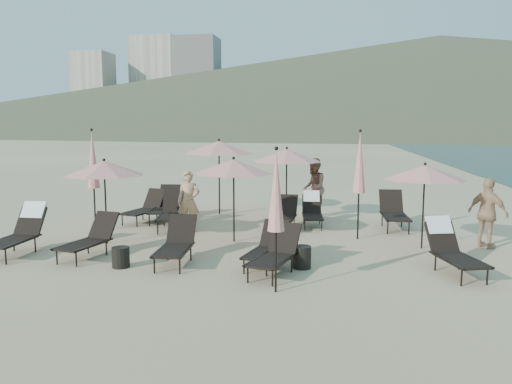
% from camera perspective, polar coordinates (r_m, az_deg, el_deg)
% --- Properties ---
extents(ground, '(800.00, 800.00, 0.00)m').
position_cam_1_polar(ground, '(10.68, -0.01, -8.37)').
color(ground, '#D6BA8C').
rests_on(ground, ground).
extents(volcanic_headland, '(690.00, 690.00, 55.00)m').
position_cam_1_polar(volcanic_headland, '(321.31, 22.00, 11.21)').
color(volcanic_headland, brown).
rests_on(volcanic_headland, ground).
extents(hotel_skyline, '(109.00, 82.00, 55.00)m').
position_cam_1_polar(hotel_skyline, '(297.80, -9.83, 11.52)').
color(hotel_skyline, beige).
rests_on(hotel_skyline, ground).
extents(lounger_0, '(0.69, 1.80, 1.12)m').
position_cam_1_polar(lounger_0, '(12.76, -25.43, -4.02)').
color(lounger_0, black).
rests_on(lounger_0, ground).
extents(lounger_1, '(0.92, 1.71, 0.93)m').
position_cam_1_polar(lounger_1, '(11.84, -18.49, -5.01)').
color(lounger_1, black).
rests_on(lounger_1, ground).
extents(lounger_2, '(0.75, 1.69, 0.95)m').
position_cam_1_polar(lounger_2, '(10.86, -9.12, -5.79)').
color(lounger_2, black).
rests_on(lounger_2, ground).
extents(lounger_3, '(0.88, 1.62, 0.88)m').
position_cam_1_polar(lounger_3, '(10.55, 1.29, -6.26)').
color(lounger_3, black).
rests_on(lounger_3, ground).
extents(lounger_4, '(1.02, 1.71, 0.92)m').
position_cam_1_polar(lounger_4, '(9.97, 2.24, -6.96)').
color(lounger_4, black).
rests_on(lounger_4, ground).
extents(lounger_5, '(1.04, 1.77, 1.04)m').
position_cam_1_polar(lounger_5, '(10.81, 21.46, -5.98)').
color(lounger_5, black).
rests_on(lounger_5, ground).
extents(lounger_6, '(1.00, 1.76, 0.96)m').
position_cam_1_polar(lounger_6, '(15.70, -12.59, -1.74)').
color(lounger_6, black).
rests_on(lounger_6, ground).
extents(lounger_7, '(0.87, 1.90, 1.06)m').
position_cam_1_polar(lounger_7, '(15.71, -10.27, -1.49)').
color(lounger_7, black).
rests_on(lounger_7, ground).
extents(lounger_8, '(1.03, 1.93, 1.06)m').
position_cam_1_polar(lounger_8, '(14.57, -9.55, -2.18)').
color(lounger_8, black).
rests_on(lounger_8, ground).
extents(lounger_9, '(0.71, 1.60, 0.97)m').
position_cam_1_polar(lounger_9, '(14.88, 6.43, -2.05)').
color(lounger_9, black).
rests_on(lounger_9, ground).
extents(lounger_10, '(0.70, 1.63, 0.92)m').
position_cam_1_polar(lounger_10, '(14.24, 3.25, -2.57)').
color(lounger_10, black).
rests_on(lounger_10, ground).
extents(lounger_11, '(0.76, 1.83, 1.03)m').
position_cam_1_polar(lounger_11, '(14.92, 15.47, -2.17)').
color(lounger_11, black).
rests_on(lounger_11, ground).
extents(umbrella_open_0, '(1.99, 1.99, 2.14)m').
position_cam_1_polar(umbrella_open_0, '(12.87, -16.96, 2.61)').
color(umbrella_open_0, black).
rests_on(umbrella_open_0, ground).
extents(umbrella_open_1, '(2.02, 2.02, 2.17)m').
position_cam_1_polar(umbrella_open_1, '(12.52, -2.57, 2.92)').
color(umbrella_open_1, black).
rests_on(umbrella_open_1, ground).
extents(umbrella_open_2, '(1.93, 1.93, 2.08)m').
position_cam_1_polar(umbrella_open_2, '(12.46, 18.73, 2.13)').
color(umbrella_open_2, black).
rests_on(umbrella_open_2, ground).
extents(umbrella_open_3, '(2.34, 2.34, 2.52)m').
position_cam_1_polar(umbrella_open_3, '(16.54, -4.26, 5.10)').
color(umbrella_open_3, black).
rests_on(umbrella_open_3, ground).
extents(umbrella_open_4, '(2.15, 2.15, 2.31)m').
position_cam_1_polar(umbrella_open_4, '(15.25, 3.53, 4.19)').
color(umbrella_open_4, black).
rests_on(umbrella_open_4, ground).
extents(umbrella_closed_0, '(0.30, 0.30, 2.59)m').
position_cam_1_polar(umbrella_closed_0, '(8.64, 2.32, 0.02)').
color(umbrella_closed_0, black).
rests_on(umbrella_closed_0, ground).
extents(umbrella_closed_1, '(0.33, 0.33, 2.85)m').
position_cam_1_polar(umbrella_closed_1, '(13.06, 11.75, 3.24)').
color(umbrella_closed_1, black).
rests_on(umbrella_closed_1, ground).
extents(umbrella_closed_2, '(0.34, 0.34, 2.87)m').
position_cam_1_polar(umbrella_closed_2, '(14.45, -18.16, 3.47)').
color(umbrella_closed_2, black).
rests_on(umbrella_closed_2, ground).
extents(side_table_0, '(0.37, 0.37, 0.43)m').
position_cam_1_polar(side_table_0, '(10.85, -15.20, -7.21)').
color(side_table_0, black).
rests_on(side_table_0, ground).
extents(side_table_1, '(0.39, 0.39, 0.46)m').
position_cam_1_polar(side_table_1, '(10.47, 5.26, -7.42)').
color(side_table_1, black).
rests_on(side_table_1, ground).
extents(beachgoer_a, '(0.67, 0.48, 1.71)m').
position_cam_1_polar(beachgoer_a, '(13.89, -7.70, -1.10)').
color(beachgoer_a, tan).
rests_on(beachgoer_a, ground).
extents(beachgoer_b, '(0.74, 0.94, 1.91)m').
position_cam_1_polar(beachgoer_b, '(16.20, 6.59, 0.50)').
color(beachgoer_b, '#94604C').
rests_on(beachgoer_b, ground).
extents(beachgoer_c, '(0.99, 1.01, 1.71)m').
position_cam_1_polar(beachgoer_c, '(13.20, 24.97, -2.21)').
color(beachgoer_c, tan).
rests_on(beachgoer_c, ground).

